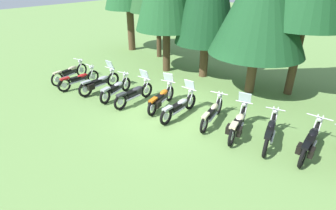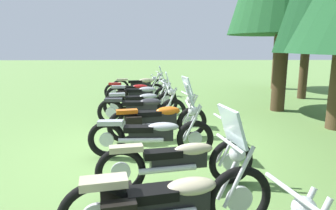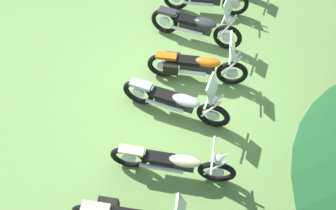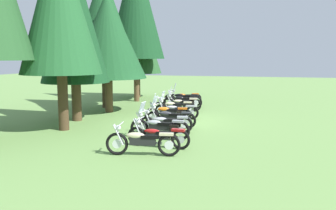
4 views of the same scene
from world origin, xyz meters
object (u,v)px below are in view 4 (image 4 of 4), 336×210
motorcycle_4 (170,117)px  motorcycle_11 (184,97)px  motorcycle_3 (165,122)px  pine_tree_7 (137,37)px  pine_tree_2 (59,2)px  pine_tree_6 (136,4)px  motorcycle_6 (175,110)px  pine_tree_4 (108,36)px  motorcycle_9 (183,101)px  motorcycle_0 (142,141)px  pine_tree_5 (103,14)px  motorcycle_1 (158,135)px  pine_tree_3 (74,17)px  motorcycle_5 (169,113)px  motorcycle_10 (183,98)px  motorcycle_2 (160,127)px  motorcycle_7 (174,106)px  motorcycle_8 (182,103)px

motorcycle_4 → motorcycle_11: (7.79, 1.12, -0.01)m
motorcycle_3 → pine_tree_7: pine_tree_7 is taller
pine_tree_2 → pine_tree_6: 10.02m
motorcycle_6 → pine_tree_4: pine_tree_4 is taller
motorcycle_9 → pine_tree_6: 7.66m
motorcycle_9 → motorcycle_11: (2.14, 0.39, -0.01)m
motorcycle_0 → pine_tree_5: pine_tree_5 is taller
motorcycle_0 → motorcycle_4: (4.48, 0.33, 0.00)m
motorcycle_1 → pine_tree_7: pine_tree_7 is taller
pine_tree_3 → pine_tree_6: pine_tree_6 is taller
motorcycle_5 → motorcycle_10: (5.62, 0.59, 0.01)m
motorcycle_2 → motorcycle_4: 2.19m
motorcycle_1 → motorcycle_2: bearing=-74.0°
motorcycle_4 → motorcycle_7: 3.53m
motorcycle_11 → pine_tree_6: size_ratio=0.21×
motorcycle_0 → motorcycle_1: 1.10m
motorcycle_6 → pine_tree_2: size_ratio=0.28×
motorcycle_2 → motorcycle_10: size_ratio=0.97×
motorcycle_9 → motorcycle_3: bearing=84.5°
motorcycle_5 → pine_tree_7: (9.41, 4.98, 4.03)m
pine_tree_4 → pine_tree_5: pine_tree_5 is taller
motorcycle_1 → pine_tree_7: (14.00, 5.85, 4.07)m
motorcycle_10 → pine_tree_4: pine_tree_4 is taller
motorcycle_6 → pine_tree_2: (-3.89, 3.83, 4.76)m
motorcycle_1 → motorcycle_9: motorcycle_9 is taller
motorcycle_1 → motorcycle_9: bearing=-78.8°
motorcycle_3 → motorcycle_11: bearing=-94.5°
motorcycle_11 → motorcycle_2: bearing=79.8°
motorcycle_3 → pine_tree_5: bearing=-59.8°
motorcycle_1 → motorcycle_10: size_ratio=0.94×
motorcycle_4 → pine_tree_7: (10.60, 5.35, 4.03)m
motorcycle_8 → motorcycle_9: bearing=-90.7°
motorcycle_9 → pine_tree_4: bearing=20.1°
motorcycle_1 → pine_tree_6: size_ratio=0.22×
motorcycle_4 → motorcycle_9: 5.69m
motorcycle_3 → motorcycle_5: size_ratio=1.01×
motorcycle_8 → pine_tree_6: size_ratio=0.22×
motorcycle_1 → motorcycle_2: (1.23, 0.27, 0.05)m
motorcycle_0 → motorcycle_10: 11.37m
pine_tree_4 → motorcycle_0: bearing=-148.9°
motorcycle_5 → motorcycle_10: bearing=-96.6°
motorcycle_6 → motorcycle_8: motorcycle_8 is taller
pine_tree_3 → pine_tree_6: 7.99m
motorcycle_2 → pine_tree_7: bearing=-65.9°
motorcycle_6 → motorcycle_11: (5.57, 0.82, 0.01)m
motorcycle_8 → pine_tree_6: pine_tree_6 is taller
motorcycle_1 → pine_tree_3: pine_tree_3 is taller
motorcycle_5 → motorcycle_10: 5.65m
motorcycle_3 → pine_tree_5: size_ratio=0.27×
motorcycle_4 → pine_tree_2: pine_tree_2 is taller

